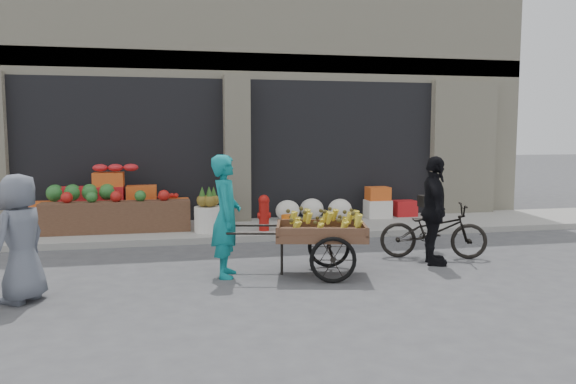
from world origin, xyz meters
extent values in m
plane|color=#424244|center=(0.00, 0.00, 0.00)|extent=(80.00, 80.00, 0.00)
cube|color=gray|center=(0.00, 4.10, 0.06)|extent=(18.00, 2.20, 0.12)
cube|color=beige|center=(0.00, 8.20, 3.50)|extent=(14.00, 6.00, 7.00)
cube|color=gray|center=(0.00, 5.35, 3.60)|extent=(14.00, 0.30, 0.40)
cube|color=black|center=(-2.48, 6.00, 1.67)|extent=(4.40, 1.60, 3.10)
cube|color=black|center=(2.48, 6.00, 1.67)|extent=(4.40, 1.60, 3.10)
cube|color=beige|center=(0.00, 5.15, 1.67)|extent=(0.55, 0.80, 3.22)
cube|color=brown|center=(-2.48, 3.95, 0.42)|extent=(2.80, 0.45, 0.60)
sphere|color=#1E5923|center=(-3.17, 4.45, 0.86)|extent=(0.34, 0.34, 0.34)
cylinder|color=silver|center=(-0.75, 3.60, 0.37)|extent=(0.52, 0.52, 0.50)
cylinder|color=#A5140F|center=(0.35, 3.55, 0.40)|extent=(0.20, 0.20, 0.56)
sphere|color=#A5140F|center=(0.35, 3.55, 0.72)|extent=(0.22, 0.22, 0.22)
cylinder|color=orange|center=(0.85, 3.50, 0.27)|extent=(0.32, 0.32, 0.30)
ellipsoid|color=silver|center=(1.68, 4.70, 0.34)|extent=(1.70, 0.60, 0.44)
imported|color=black|center=(-0.35, 4.20, 0.58)|extent=(0.51, 0.43, 0.93)
cube|color=brown|center=(0.64, 0.39, 0.59)|extent=(1.43, 1.10, 0.11)
torus|color=black|center=(0.68, -0.08, 0.32)|extent=(0.64, 0.20, 0.64)
torus|color=black|center=(0.88, 0.80, 0.32)|extent=(0.64, 0.20, 0.64)
cylinder|color=black|center=(0.09, 0.52, 0.27)|extent=(0.05, 0.05, 0.53)
imported|color=#107A7E|center=(-0.70, 0.60, 0.87)|extent=(0.52, 0.70, 1.74)
imported|color=slate|center=(-3.24, -0.08, 0.78)|extent=(0.78, 0.90, 1.56)
imported|color=black|center=(2.73, 1.07, 0.45)|extent=(1.82, 1.10, 0.90)
imported|color=black|center=(2.53, 0.67, 0.84)|extent=(0.70, 1.07, 1.69)
camera|label=1|loc=(-1.49, -7.26, 2.04)|focal=35.00mm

